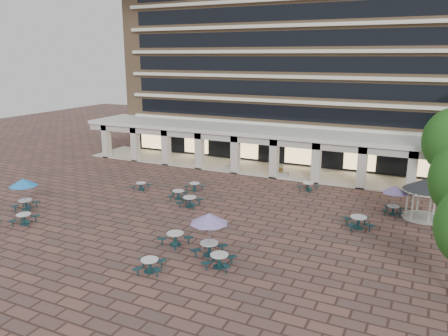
{
  "coord_description": "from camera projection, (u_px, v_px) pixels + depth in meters",
  "views": [
    {
      "loc": [
        15.78,
        -27.84,
        11.87
      ],
      "look_at": [
        1.07,
        3.0,
        3.05
      ],
      "focal_mm": 35.0,
      "sensor_mm": 36.0,
      "label": 1
    }
  ],
  "objects": [
    {
      "name": "picnic_table_3",
      "position": [
        219.0,
        259.0,
        25.14
      ],
      "size": [
        1.97,
        1.97,
        0.8
      ],
      "rotation": [
        0.0,
        0.0,
        0.15
      ],
      "color": "#13323B",
      "rests_on": "ground"
    },
    {
      "name": "picnic_table_13",
      "position": [
        308.0,
        186.0,
        39.5
      ],
      "size": [
        1.94,
        1.94,
        0.73
      ],
      "rotation": [
        0.0,
        0.0,
        -0.32
      ],
      "color": "#13323B",
      "rests_on": "ground"
    },
    {
      "name": "ground",
      "position": [
        195.0,
        213.0,
        33.87
      ],
      "size": [
        120.0,
        120.0,
        0.0
      ],
      "primitive_type": "plane",
      "color": "brown",
      "rests_on": "ground"
    },
    {
      "name": "picnic_table_5",
      "position": [
        24.0,
        218.0,
        31.61
      ],
      "size": [
        2.05,
        2.05,
        0.77
      ],
      "rotation": [
        0.0,
        0.0,
        0.33
      ],
      "color": "#13323B",
      "rests_on": "ground"
    },
    {
      "name": "apartment_building",
      "position": [
        296.0,
        49.0,
        52.98
      ],
      "size": [
        40.0,
        15.5,
        25.2
      ],
      "color": "#9C7A58",
      "rests_on": "ground"
    },
    {
      "name": "picnic_table_10",
      "position": [
        190.0,
        201.0,
        35.27
      ],
      "size": [
        1.92,
        1.92,
        0.82
      ],
      "rotation": [
        0.0,
        0.0,
        0.07
      ],
      "color": "#13323B",
      "rests_on": "ground"
    },
    {
      "name": "gazebo",
      "position": [
        426.0,
        189.0,
        32.29
      ],
      "size": [
        3.28,
        3.28,
        3.05
      ],
      "rotation": [
        0.0,
        0.0,
        -0.15
      ],
      "color": "beige",
      "rests_on": "ground"
    },
    {
      "name": "picnic_table_6",
      "position": [
        209.0,
        220.0,
        26.18
      ],
      "size": [
        2.35,
        2.35,
        2.71
      ],
      "rotation": [
        0.0,
        0.0,
        0.04
      ],
      "color": "#13323B",
      "rests_on": "ground"
    },
    {
      "name": "retail_arcade",
      "position": [
        263.0,
        142.0,
        46.06
      ],
      "size": [
        42.0,
        6.6,
        4.4
      ],
      "color": "white",
      "rests_on": "ground"
    },
    {
      "name": "picnic_table_12",
      "position": [
        141.0,
        186.0,
        39.71
      ],
      "size": [
        1.62,
        1.62,
        0.67
      ],
      "rotation": [
        0.0,
        0.0,
        0.11
      ],
      "color": "#13323B",
      "rests_on": "ground"
    },
    {
      "name": "picnic_table_9",
      "position": [
        195.0,
        186.0,
        39.53
      ],
      "size": [
        1.84,
        1.84,
        0.69
      ],
      "rotation": [
        0.0,
        0.0,
        -0.3
      ],
      "color": "#13323B",
      "rests_on": "ground"
    },
    {
      "name": "planter_right",
      "position": [
        281.0,
        171.0,
        43.87
      ],
      "size": [
        1.5,
        0.83,
        1.34
      ],
      "color": "#9A9A94",
      "rests_on": "ground"
    },
    {
      "name": "picnic_table_7",
      "position": [
        358.0,
        221.0,
        30.83
      ],
      "size": [
        2.36,
        2.36,
        0.86
      ],
      "rotation": [
        0.0,
        0.0,
        0.41
      ],
      "color": "#13323B",
      "rests_on": "ground"
    },
    {
      "name": "picnic_table_4",
      "position": [
        23.0,
        184.0,
        34.22
      ],
      "size": [
        2.17,
        2.17,
        2.51
      ],
      "rotation": [
        0.0,
        0.0,
        0.34
      ],
      "color": "#13323B",
      "rests_on": "ground"
    },
    {
      "name": "picnic_table_11",
      "position": [
        395.0,
        191.0,
        33.16
      ],
      "size": [
        1.95,
        1.95,
        2.26
      ],
      "rotation": [
        0.0,
        0.0,
        -0.03
      ],
      "color": "#13323B",
      "rests_on": "ground"
    },
    {
      "name": "picnic_table_8",
      "position": [
        178.0,
        194.0,
        37.14
      ],
      "size": [
        2.03,
        2.03,
        0.75
      ],
      "rotation": [
        0.0,
        0.0,
        0.37
      ],
      "color": "#13323B",
      "rests_on": "ground"
    },
    {
      "name": "planter_left",
      "position": [
        232.0,
        167.0,
        46.16
      ],
      "size": [
        1.5,
        0.7,
        1.22
      ],
      "color": "#9A9A94",
      "rests_on": "ground"
    },
    {
      "name": "picnic_table_2",
      "position": [
        175.0,
        238.0,
        28.11
      ],
      "size": [
        2.13,
        2.13,
        0.83
      ],
      "rotation": [
        0.0,
        0.0,
        -0.24
      ],
      "color": "#13323B",
      "rests_on": "ground"
    },
    {
      "name": "picnic_table_1",
      "position": [
        150.0,
        264.0,
        24.63
      ],
      "size": [
        2.03,
        2.03,
        0.75
      ],
      "rotation": [
        0.0,
        0.0,
        0.36
      ],
      "color": "#13323B",
      "rests_on": "ground"
    }
  ]
}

